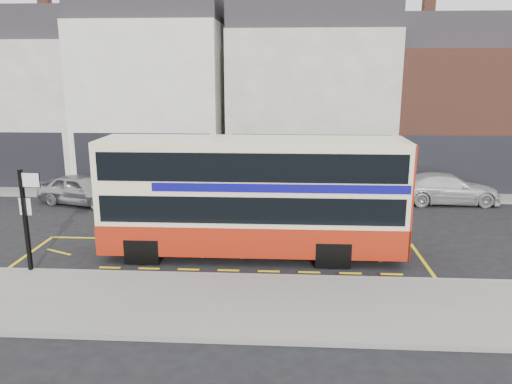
# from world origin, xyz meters

# --- Properties ---
(ground) EXTENTS (120.00, 120.00, 0.00)m
(ground) POSITION_xyz_m (0.00, 0.00, 0.00)
(ground) COLOR black
(ground) RESTS_ON ground
(pavement) EXTENTS (40.00, 4.00, 0.15)m
(pavement) POSITION_xyz_m (0.00, -2.30, 0.07)
(pavement) COLOR gray
(pavement) RESTS_ON ground
(kerb) EXTENTS (40.00, 0.15, 0.15)m
(kerb) POSITION_xyz_m (0.00, -0.38, 0.07)
(kerb) COLOR gray
(kerb) RESTS_ON ground
(far_pavement) EXTENTS (50.00, 3.00, 0.15)m
(far_pavement) POSITION_xyz_m (0.00, 11.00, 0.07)
(far_pavement) COLOR gray
(far_pavement) RESTS_ON ground
(road_markings) EXTENTS (14.00, 3.40, 0.01)m
(road_markings) POSITION_xyz_m (0.00, 1.60, 0.01)
(road_markings) COLOR yellow
(road_markings) RESTS_ON ground
(terrace_far_left) EXTENTS (8.00, 8.01, 10.80)m
(terrace_far_left) POSITION_xyz_m (-13.50, 14.99, 4.82)
(terrace_far_left) COLOR silver
(terrace_far_left) RESTS_ON ground
(terrace_left) EXTENTS (8.00, 8.01, 11.80)m
(terrace_left) POSITION_xyz_m (-5.50, 14.99, 5.32)
(terrace_left) COLOR white
(terrace_left) RESTS_ON ground
(terrace_green_shop) EXTENTS (9.00, 8.01, 11.30)m
(terrace_green_shop) POSITION_xyz_m (3.50, 14.99, 5.07)
(terrace_green_shop) COLOR silver
(terrace_green_shop) RESTS_ON ground
(terrace_right) EXTENTS (9.00, 8.01, 10.30)m
(terrace_right) POSITION_xyz_m (12.50, 14.99, 4.57)
(terrace_right) COLOR brown
(terrace_right) RESTS_ON ground
(double_decker_bus) EXTENTS (10.46, 2.49, 4.17)m
(double_decker_bus) POSITION_xyz_m (1.10, 1.72, 2.19)
(double_decker_bus) COLOR #F4E4BA
(double_decker_bus) RESTS_ON ground
(bus_stop_post) EXTENTS (0.82, 0.16, 3.31)m
(bus_stop_post) POSITION_xyz_m (-5.93, -0.40, 2.11)
(bus_stop_post) COLOR black
(bus_stop_post) RESTS_ON pavement
(car_silver) EXTENTS (4.68, 2.90, 1.49)m
(car_silver) POSITION_xyz_m (-7.80, 8.21, 0.74)
(car_silver) COLOR #A09FA4
(car_silver) RESTS_ON ground
(car_grey) EXTENTS (4.44, 1.91, 1.42)m
(car_grey) POSITION_xyz_m (-1.00, 8.29, 0.71)
(car_grey) COLOR #383A3F
(car_grey) RESTS_ON ground
(car_white) EXTENTS (5.14, 2.18, 1.48)m
(car_white) POSITION_xyz_m (10.18, 9.54, 0.74)
(car_white) COLOR silver
(car_white) RESTS_ON ground
(street_tree_right) EXTENTS (2.06, 2.06, 4.45)m
(street_tree_right) POSITION_xyz_m (5.35, 12.18, 3.03)
(street_tree_right) COLOR #332117
(street_tree_right) RESTS_ON ground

